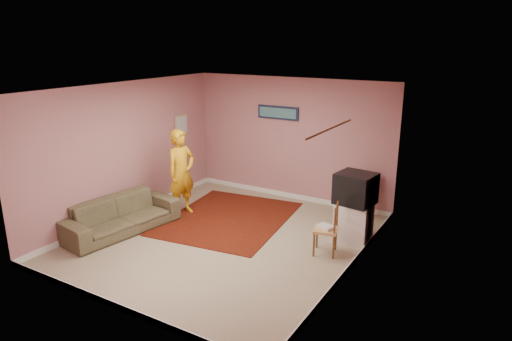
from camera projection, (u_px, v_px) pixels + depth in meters
The scene contains 26 objects.
ground at pixel (225, 239), 7.95m from camera, with size 5.00×5.00×0.00m, color tan.
wall_back at pixel (291, 139), 9.65m from camera, with size 4.50×0.02×2.60m, color #A76D73.
wall_front at pixel (106, 216), 5.52m from camera, with size 4.50×0.02×2.60m, color #A76D73.
wall_left at pixel (126, 151), 8.69m from camera, with size 0.02×5.00×2.60m, color #A76D73.
wall_right at pixel (354, 189), 6.48m from camera, with size 0.02×5.00×2.60m, color #A76D73.
ceiling at pixel (222, 88), 7.22m from camera, with size 4.50×5.00×0.02m, color white.
baseboard_back at pixel (289, 195), 9.99m from camera, with size 4.50×0.02×0.10m, color silver.
baseboard_front at pixel (116, 306), 5.88m from camera, with size 4.50×0.02×0.10m, color silver.
baseboard_left at pixel (132, 212), 9.03m from camera, with size 0.02×5.00×0.10m, color silver.
baseboard_right at pixel (348, 268), 6.84m from camera, with size 0.02×5.00×0.10m, color silver.
window at pixel (330, 198), 5.70m from camera, with size 0.01×1.10×1.50m, color black.
curtain_sheer at pixel (324, 216), 5.64m from camera, with size 0.01×0.75×2.10m, color white.
curtain_floral at pixel (343, 199), 6.22m from camera, with size 0.01×0.35×2.10m, color beige.
curtain_rod at pixel (330, 129), 5.48m from camera, with size 0.02×0.02×1.40m, color brown.
picture_back at pixel (278, 113), 9.61m from camera, with size 0.95×0.04×0.28m.
picture_left at pixel (181, 125), 9.92m from camera, with size 0.04×0.38×0.42m.
area_rug at pixel (228, 218), 8.84m from camera, with size 2.15×2.69×0.01m, color #320605.
tv_cabinet at pixel (353, 223), 7.73m from camera, with size 0.56×0.50×0.71m, color white.
crt_tv at pixel (355, 188), 7.56m from camera, with size 0.67×0.62×0.52m.
chair_a at pixel (363, 190), 8.77m from camera, with size 0.47×0.45×0.49m.
dvd_player at pixel (363, 193), 8.79m from camera, with size 0.32×0.23×0.06m, color #A9A9AE.
blue_throw at pixel (364, 181), 8.72m from camera, with size 0.39×0.05×0.41m, color #94B2F3.
chair_b at pixel (326, 223), 7.28m from camera, with size 0.45×0.47×0.46m.
game_console at pixel (326, 227), 7.30m from camera, with size 0.24×0.18×0.05m, color silver.
sofa at pixel (121, 215), 8.18m from camera, with size 2.11×0.82×0.62m, color brown.
person at pixel (181, 173), 8.86m from camera, with size 0.62×0.41×1.70m, color gold.
Camera 1 is at (4.19, -6.00, 3.38)m, focal length 32.00 mm.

